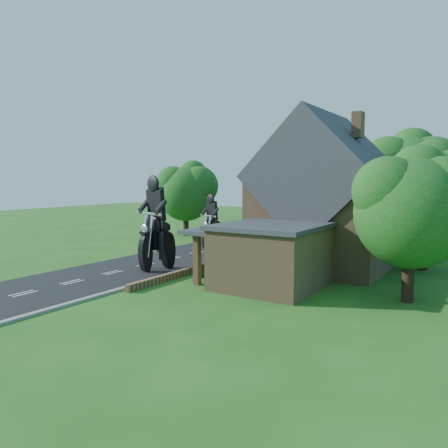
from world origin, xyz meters
The scene contains 19 objects.
ground centered at (0.00, 0.00, 0.00)m, with size 120.00×120.00×0.00m, color #205818.
road centered at (0.00, 0.00, 0.01)m, with size 7.00×80.00×0.02m, color black.
kerb centered at (3.65, 0.00, 0.06)m, with size 0.30×80.00×0.12m, color gray.
garden_wall centered at (4.30, 5.00, 0.20)m, with size 0.30×22.00×0.40m, color #8F6B49.
house centered at (10.49, 6.00, 4.34)m, with size 9.54×8.64×10.24m.
annex centered at (9.87, -0.80, 1.77)m, with size 7.05×5.94×3.44m.
tree_annex_side centered at (17.13, 0.10, 4.69)m, with size 5.64×5.20×7.48m.
tree_house_right centered at (16.65, 8.62, 5.19)m, with size 6.51×6.00×8.40m.
tree_behind_house centered at (14.18, 16.14, 6.23)m, with size 7.81×7.20×10.08m.
tree_behind_left centered at (8.16, 17.13, 5.73)m, with size 6.94×6.40×9.16m.
tree_far_road centered at (-6.86, 14.11, 4.84)m, with size 6.08×5.60×7.84m.
shrub_a centered at (5.30, -1.00, 0.55)m, with size 0.90×0.90×1.10m, color #113517.
shrub_b centered at (5.30, 1.50, 0.55)m, with size 0.90×0.90×1.10m, color #113517.
shrub_c centered at (5.30, 4.00, 0.55)m, with size 0.90×0.90×1.10m, color #113517.
shrub_d centered at (5.30, 9.00, 0.55)m, with size 0.90×0.90×1.10m, color #113517.
shrub_e centered at (5.30, 11.50, 0.55)m, with size 0.90×0.90×1.10m, color #113517.
shrub_f centered at (5.30, 14.00, 0.55)m, with size 0.90×0.90×1.10m, color #113517.
motorcycle_lead centered at (1.87, -0.88, 0.91)m, with size 0.49×1.95×1.82m, color black, non-canonical shape.
motorcycle_follow centered at (-0.14, 8.39, 0.69)m, with size 0.37×1.48×1.38m, color black, non-canonical shape.
Camera 1 is at (20.36, -21.82, 5.78)m, focal length 35.00 mm.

